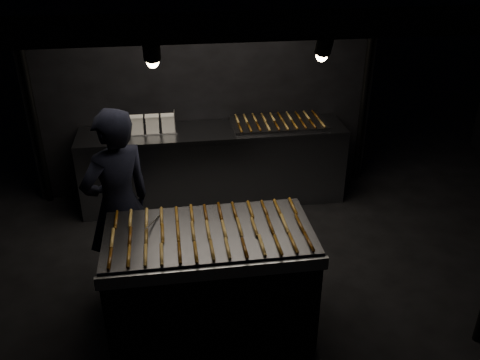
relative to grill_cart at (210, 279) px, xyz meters
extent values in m
plane|color=black|center=(0.19, 0.92, -0.45)|extent=(80.00, 80.00, 0.00)
cylinder|color=black|center=(-1.71, 2.34, 0.80)|extent=(0.07, 0.07, 2.50)
cylinder|color=black|center=(2.09, 2.34, 0.80)|extent=(0.07, 0.07, 2.50)
cube|color=black|center=(0.19, -0.51, 2.00)|extent=(3.80, 0.05, 0.05)
cube|color=black|center=(0.19, 2.42, 0.80)|extent=(4.00, 0.06, 2.50)
cylinder|color=black|center=(-0.31, -0.33, 1.90)|extent=(0.10, 0.13, 0.13)
sphere|color=#FFD899|center=(-0.31, -0.30, 1.83)|extent=(0.07, 0.07, 0.07)
cylinder|color=black|center=(0.69, -0.33, 1.90)|extent=(0.10, 0.13, 0.13)
sphere|color=#FFD899|center=(0.69, -0.30, 1.83)|extent=(0.07, 0.07, 0.07)
cube|color=black|center=(0.00, 0.00, -0.03)|extent=(1.58, 0.80, 0.85)
cube|color=gray|center=(0.00, -0.42, 0.38)|extent=(1.62, 0.03, 0.10)
cube|color=#3D3D3F|center=(0.00, 0.00, 0.42)|extent=(1.58, 0.80, 0.05)
cube|color=gray|center=(0.24, 2.07, -0.02)|extent=(3.00, 0.60, 0.86)
cube|color=gray|center=(0.24, 2.07, 0.43)|extent=(3.00, 0.62, 0.04)
cylinder|color=#99999E|center=(-0.84, 2.02, 0.57)|extent=(0.01, 0.01, 0.24)
cylinder|color=#99999E|center=(-0.18, 2.02, 0.57)|extent=(0.01, 0.01, 0.24)
cylinder|color=#99999E|center=(-0.84, 2.12, 0.57)|extent=(0.01, 0.01, 0.24)
cylinder|color=#99999E|center=(-0.18, 2.12, 0.57)|extent=(0.01, 0.01, 0.24)
cube|color=#99999E|center=(-0.51, 2.07, 0.45)|extent=(0.70, 0.14, 0.01)
cube|color=white|center=(-0.76, 2.07, 0.55)|extent=(0.14, 0.10, 0.18)
cube|color=white|center=(-0.76, 2.07, 0.64)|extent=(0.15, 0.11, 0.02)
cube|color=white|center=(-0.59, 2.07, 0.55)|extent=(0.14, 0.10, 0.18)
cube|color=white|center=(-0.59, 2.07, 0.64)|extent=(0.15, 0.11, 0.02)
cube|color=white|center=(-0.42, 2.07, 0.55)|extent=(0.14, 0.10, 0.18)
cube|color=white|center=(-0.42, 2.07, 0.64)|extent=(0.15, 0.11, 0.02)
cube|color=white|center=(-0.25, 2.07, 0.55)|extent=(0.14, 0.10, 0.18)
cube|color=white|center=(-0.25, 2.07, 0.64)|extent=(0.15, 0.11, 0.02)
cube|color=#3D3D3F|center=(0.99, 2.07, 0.47)|extent=(1.06, 0.55, 0.05)
imported|color=black|center=(-0.71, 0.56, 0.41)|extent=(0.75, 0.70, 1.73)
camera|label=1|loc=(-0.24, -3.23, 2.57)|focal=38.00mm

